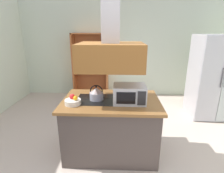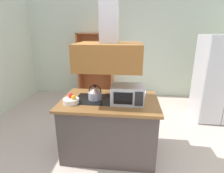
{
  "view_description": "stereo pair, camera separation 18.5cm",
  "coord_description": "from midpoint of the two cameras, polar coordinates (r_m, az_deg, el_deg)",
  "views": [
    {
      "loc": [
        -0.11,
        -2.29,
        1.91
      ],
      "look_at": [
        -0.24,
        0.55,
        1.0
      ],
      "focal_mm": 28.57,
      "sensor_mm": 36.0,
      "label": 1
    },
    {
      "loc": [
        0.07,
        -2.28,
        1.91
      ],
      "look_at": [
        -0.24,
        0.55,
        1.0
      ],
      "focal_mm": 28.57,
      "sensor_mm": 36.0,
      "label": 2
    }
  ],
  "objects": [
    {
      "name": "microwave",
      "position": [
        2.56,
        3.54,
        -2.37
      ],
      "size": [
        0.46,
        0.35,
        0.26
      ],
      "color": "#B7BABF",
      "rests_on": "kitchen_island"
    },
    {
      "name": "kitchen_island",
      "position": [
        2.89,
        -2.2,
        -12.56
      ],
      "size": [
        1.46,
        0.96,
        0.9
      ],
      "color": "#493E3A",
      "rests_on": "ground"
    },
    {
      "name": "ground_plane",
      "position": [
        2.98,
        2.54,
        -22.21
      ],
      "size": [
        7.8,
        7.8,
        0.0
      ],
      "primitive_type": "plane",
      "color": "beige"
    },
    {
      "name": "wall_back",
      "position": [
        5.31,
        2.8,
        11.64
      ],
      "size": [
        6.0,
        0.12,
        2.7
      ],
      "primitive_type": "cube",
      "color": "silver",
      "rests_on": "ground"
    },
    {
      "name": "range_hood",
      "position": [
        2.51,
        -2.53,
        12.6
      ],
      "size": [
        0.9,
        0.7,
        1.32
      ],
      "color": "#925A26"
    },
    {
      "name": "refrigerator",
      "position": [
        4.48,
        28.72,
        2.61
      ],
      "size": [
        0.9,
        0.78,
        1.82
      ],
      "color": "silver",
      "rests_on": "ground"
    },
    {
      "name": "dish_cabinet",
      "position": [
        5.27,
        -7.79,
        5.49
      ],
      "size": [
        1.0,
        0.4,
        1.83
      ],
      "color": "#A5582D",
      "rests_on": "ground"
    },
    {
      "name": "cutting_board",
      "position": [
        2.97,
        5.67,
        -2.07
      ],
      "size": [
        0.37,
        0.29,
        0.02
      ],
      "primitive_type": "cube",
      "rotation": [
        0.0,
        0.0,
        -0.14
      ],
      "color": "white",
      "rests_on": "kitchen_island"
    },
    {
      "name": "kettle",
      "position": [
        2.68,
        -6.99,
        -2.29
      ],
      "size": [
        0.21,
        0.21,
        0.23
      ],
      "color": "#ADB2C7",
      "rests_on": "kitchen_island"
    },
    {
      "name": "fruit_bowl",
      "position": [
        2.6,
        -14.4,
        -4.58
      ],
      "size": [
        0.23,
        0.23,
        0.14
      ],
      "color": "silver",
      "rests_on": "kitchen_island"
    }
  ]
}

